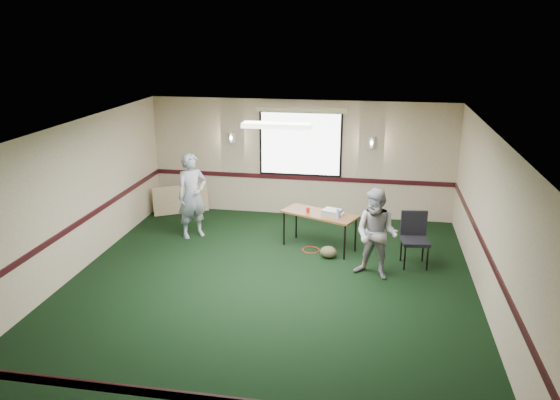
% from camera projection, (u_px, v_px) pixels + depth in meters
% --- Properties ---
extents(ground, '(8.00, 8.00, 0.00)m').
position_uv_depth(ground, '(267.00, 291.00, 9.21)').
color(ground, black).
rests_on(ground, ground).
extents(room_shell, '(8.00, 8.02, 8.00)m').
position_uv_depth(room_shell, '(287.00, 169.00, 10.72)').
color(room_shell, tan).
rests_on(room_shell, ground).
extents(folding_table, '(1.60, 1.13, 0.74)m').
position_uv_depth(folding_table, '(320.00, 216.00, 10.77)').
color(folding_table, '#523117').
rests_on(folding_table, ground).
extents(projector, '(0.41, 0.37, 0.11)m').
position_uv_depth(projector, '(332.00, 212.00, 10.63)').
color(projector, '#95949D').
rests_on(projector, folding_table).
extents(game_console, '(0.20, 0.17, 0.04)m').
position_uv_depth(game_console, '(339.00, 214.00, 10.66)').
color(game_console, silver).
rests_on(game_console, folding_table).
extents(red_cup, '(0.07, 0.07, 0.11)m').
position_uv_depth(red_cup, '(308.00, 210.00, 10.78)').
color(red_cup, '#B01C0B').
rests_on(red_cup, folding_table).
extents(water_bottle, '(0.06, 0.06, 0.19)m').
position_uv_depth(water_bottle, '(338.00, 214.00, 10.44)').
color(water_bottle, '#7E9ECE').
rests_on(water_bottle, folding_table).
extents(duffel_bag, '(0.34, 0.27, 0.23)m').
position_uv_depth(duffel_bag, '(328.00, 252.00, 10.49)').
color(duffel_bag, '#4E4E2D').
rests_on(duffel_bag, ground).
extents(cable_coil, '(0.36, 0.36, 0.02)m').
position_uv_depth(cable_coil, '(311.00, 250.00, 10.86)').
color(cable_coil, red).
rests_on(cable_coil, ground).
extents(folded_table, '(1.22, 0.83, 0.67)m').
position_uv_depth(folded_table, '(181.00, 199.00, 12.95)').
color(folded_table, '#A18563').
rests_on(folded_table, ground).
extents(conference_chair, '(0.54, 0.56, 1.00)m').
position_uv_depth(conference_chair, '(414.00, 234.00, 10.10)').
color(conference_chair, black).
rests_on(conference_chair, ground).
extents(person_left, '(0.77, 0.76, 1.80)m').
position_uv_depth(person_left, '(192.00, 196.00, 11.33)').
color(person_left, '#40598E').
rests_on(person_left, ground).
extents(person_right, '(0.95, 0.85, 1.62)m').
position_uv_depth(person_right, '(376.00, 234.00, 9.50)').
color(person_right, '#7C9CC1').
rests_on(person_right, ground).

